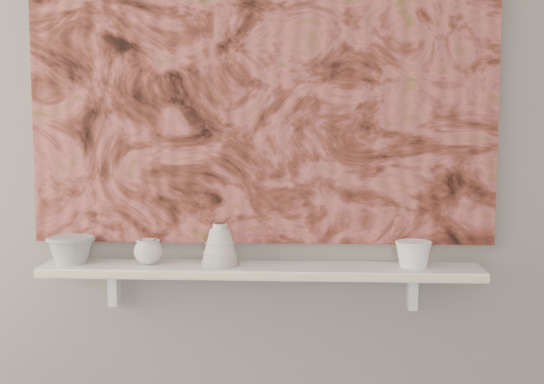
# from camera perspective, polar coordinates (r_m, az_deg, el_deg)

# --- Properties ---
(wall_back) EXTENTS (3.60, 0.00, 3.60)m
(wall_back) POSITION_cam_1_polar(r_m,az_deg,el_deg) (2.46, -0.75, 4.50)
(wall_back) COLOR gray
(wall_back) RESTS_ON floor
(shelf) EXTENTS (1.40, 0.18, 0.03)m
(shelf) POSITION_cam_1_polar(r_m,az_deg,el_deg) (2.42, -0.89, -5.90)
(shelf) COLOR white
(shelf) RESTS_ON wall_back
(shelf_stripe) EXTENTS (1.40, 0.01, 0.02)m
(shelf_stripe) POSITION_cam_1_polar(r_m,az_deg,el_deg) (2.33, -1.05, -6.37)
(shelf_stripe) COLOR #F9EEA6
(shelf_stripe) RESTS_ON shelf
(bracket_left) EXTENTS (0.03, 0.06, 0.12)m
(bracket_left) POSITION_cam_1_polar(r_m,az_deg,el_deg) (2.58, -11.79, -6.99)
(bracket_left) COLOR white
(bracket_left) RESTS_ON wall_back
(bracket_right) EXTENTS (0.03, 0.06, 0.12)m
(bracket_right) POSITION_cam_1_polar(r_m,az_deg,el_deg) (2.52, 10.52, -7.30)
(bracket_right) COLOR white
(bracket_right) RESTS_ON wall_back
(painting) EXTENTS (1.50, 0.02, 1.10)m
(painting) POSITION_cam_1_polar(r_m,az_deg,el_deg) (2.45, -0.78, 8.94)
(painting) COLOR brown
(painting) RESTS_ON wall_back
(house_motif) EXTENTS (0.09, 0.00, 0.08)m
(house_motif) POSITION_cam_1_polar(r_m,az_deg,el_deg) (2.46, 9.75, 1.66)
(house_motif) COLOR black
(house_motif) RESTS_ON painting
(bowl_grey) EXTENTS (0.20, 0.20, 0.09)m
(bowl_grey) POSITION_cam_1_polar(r_m,az_deg,el_deg) (2.53, -14.91, -4.21)
(bowl_grey) COLOR #969693
(bowl_grey) RESTS_ON shelf
(cup_cream) EXTENTS (0.10, 0.10, 0.08)m
(cup_cream) POSITION_cam_1_polar(r_m,az_deg,el_deg) (2.46, -9.30, -4.43)
(cup_cream) COLOR beige
(cup_cream) RESTS_ON shelf
(bell_vessel) EXTENTS (0.16, 0.16, 0.13)m
(bell_vessel) POSITION_cam_1_polar(r_m,az_deg,el_deg) (2.42, -3.93, -3.94)
(bell_vessel) COLOR beige
(bell_vessel) RESTS_ON shelf
(bowl_white) EXTENTS (0.14, 0.14, 0.08)m
(bowl_white) POSITION_cam_1_polar(r_m,az_deg,el_deg) (2.42, 10.61, -4.61)
(bowl_white) COLOR white
(bowl_white) RESTS_ON shelf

